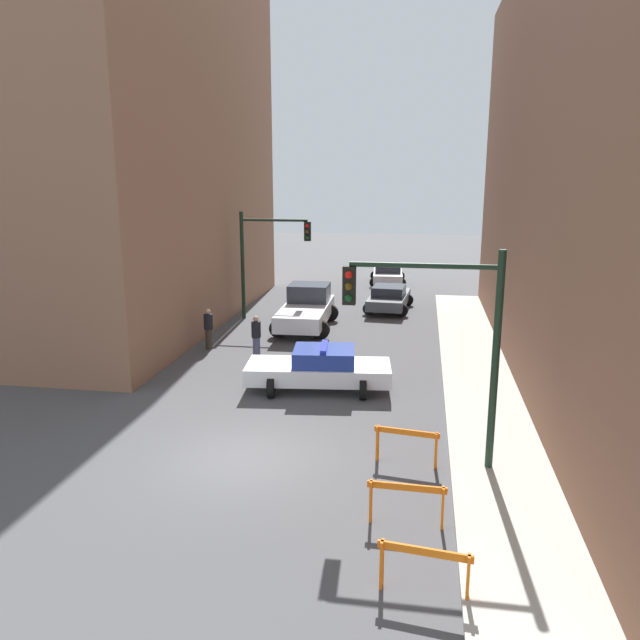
{
  "coord_description": "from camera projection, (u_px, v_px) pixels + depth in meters",
  "views": [
    {
      "loc": [
        4.14,
        -13.92,
        6.96
      ],
      "look_at": [
        0.65,
        7.35,
        1.87
      ],
      "focal_mm": 35.0,
      "sensor_mm": 36.0,
      "label": 1
    }
  ],
  "objects": [
    {
      "name": "ground_plane",
      "position": [
        247.0,
        458.0,
        15.62
      ],
      "size": [
        120.0,
        120.0,
        0.0
      ],
      "primitive_type": "plane",
      "color": "#4C4C4F"
    },
    {
      "name": "white_truck",
      "position": [
        306.0,
        308.0,
        28.62
      ],
      "size": [
        2.73,
        5.45,
        1.9
      ],
      "rotation": [
        0.0,
        0.0,
        0.02
      ],
      "color": "silver",
      "rests_on": "ground_plane"
    },
    {
      "name": "sidewalk_right",
      "position": [
        502.0,
        475.0,
        14.63
      ],
      "size": [
        2.4,
        44.0,
        0.12
      ],
      "color": "#B2ADA3",
      "rests_on": "ground_plane"
    },
    {
      "name": "barrier_front",
      "position": [
        424.0,
        563.0,
        10.4
      ],
      "size": [
        1.59,
        0.35,
        0.9
      ],
      "rotation": [
        0.0,
        0.0,
        -0.13
      ],
      "color": "orange",
      "rests_on": "ground_plane"
    },
    {
      "name": "pedestrian_crossing",
      "position": [
        256.0,
        336.0,
        23.91
      ],
      "size": [
        0.51,
        0.51,
        1.66
      ],
      "rotation": [
        0.0,
        0.0,
        3.96
      ],
      "color": "#474C66",
      "rests_on": "ground_plane"
    },
    {
      "name": "pedestrian_corner",
      "position": [
        209.0,
        328.0,
        25.14
      ],
      "size": [
        0.43,
        0.43,
        1.66
      ],
      "rotation": [
        0.0,
        0.0,
        6.05
      ],
      "color": "#382D23",
      "rests_on": "ground_plane"
    },
    {
      "name": "barrier_mid",
      "position": [
        407.0,
        497.0,
        12.52
      ],
      "size": [
        1.6,
        0.21,
        0.9
      ],
      "rotation": [
        0.0,
        0.0,
        -0.03
      ],
      "color": "orange",
      "rests_on": "ground_plane"
    },
    {
      "name": "building_corner_left",
      "position": [
        73.0,
        107.0,
        28.68
      ],
      "size": [
        14.0,
        20.0,
        19.86
      ],
      "color": "#93664C",
      "rests_on": "ground_plane"
    },
    {
      "name": "police_car",
      "position": [
        320.0,
        368.0,
        20.43
      ],
      "size": [
        4.87,
        2.68,
        1.52
      ],
      "rotation": [
        0.0,
        0.0,
        1.68
      ],
      "color": "white",
      "rests_on": "ground_plane"
    },
    {
      "name": "barrier_back",
      "position": [
        407.0,
        440.0,
        15.17
      ],
      "size": [
        1.59,
        0.38,
        0.9
      ],
      "rotation": [
        0.0,
        0.0,
        -0.15
      ],
      "color": "orange",
      "rests_on": "ground_plane"
    },
    {
      "name": "parked_car_mid",
      "position": [
        388.0,
        274.0,
        40.01
      ],
      "size": [
        2.45,
        4.41,
        1.31
      ],
      "rotation": [
        0.0,
        0.0,
        0.06
      ],
      "color": "silver",
      "rests_on": "ground_plane"
    },
    {
      "name": "traffic_light_near",
      "position": [
        445.0,
        326.0,
        14.31
      ],
      "size": [
        3.64,
        0.35,
        5.2
      ],
      "color": "black",
      "rests_on": "sidewalk_right"
    },
    {
      "name": "parked_car_near",
      "position": [
        389.0,
        298.0,
        32.31
      ],
      "size": [
        2.49,
        4.43,
        1.31
      ],
      "rotation": [
        0.0,
        0.0,
        -0.08
      ],
      "color": "#474C51",
      "rests_on": "ground_plane"
    },
    {
      "name": "traffic_light_far",
      "position": [
        264.0,
        250.0,
        29.75
      ],
      "size": [
        3.44,
        0.35,
        5.2
      ],
      "color": "black",
      "rests_on": "ground_plane"
    }
  ]
}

